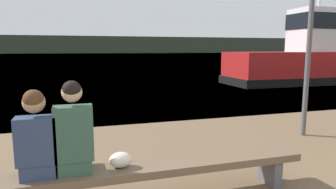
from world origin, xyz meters
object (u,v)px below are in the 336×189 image
at_px(person_right, 74,133).
at_px(tugboat_red, 314,60).
at_px(person_left, 37,139).
at_px(shopping_bag, 120,160).
at_px(bench_main, 58,182).
at_px(deck_lamp_post, 310,29).

relative_size(person_right, tugboat_red, 0.11).
xyz_separation_m(person_left, shopping_bag, (0.87, 0.01, -0.33)).
bearing_deg(shopping_bag, tugboat_red, 40.13).
relative_size(bench_main, deck_lamp_post, 1.67).
bearing_deg(bench_main, deck_lamp_post, 20.50).
height_order(tugboat_red, deck_lamp_post, tugboat_red).
distance_m(shopping_bag, deck_lamp_post, 4.76).
relative_size(person_left, shopping_bag, 3.62).
bearing_deg(bench_main, person_right, 0.85).
height_order(shopping_bag, deck_lamp_post, deck_lamp_post).
distance_m(person_right, tugboat_red, 15.87).
relative_size(shopping_bag, tugboat_red, 0.03).
relative_size(bench_main, person_right, 5.83).
height_order(person_right, tugboat_red, tugboat_red).
bearing_deg(shopping_bag, person_right, -178.50).
distance_m(person_left, tugboat_red, 16.16).
height_order(bench_main, deck_lamp_post, deck_lamp_post).
bearing_deg(bench_main, shopping_bag, 1.32).
bearing_deg(tugboat_red, person_left, 128.48).
bearing_deg(deck_lamp_post, bench_main, -159.50).
bearing_deg(tugboat_red, shopping_bag, 130.43).
height_order(bench_main, tugboat_red, tugboat_red).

